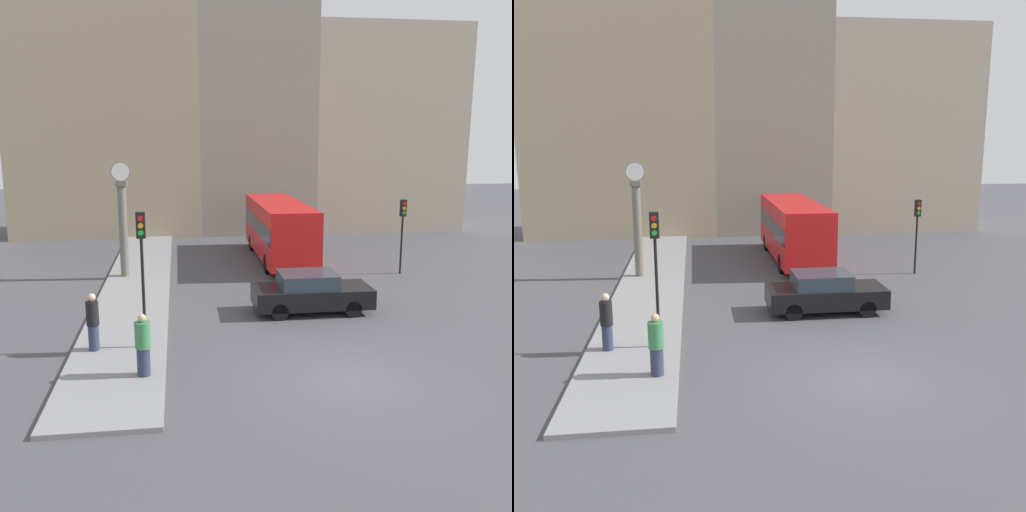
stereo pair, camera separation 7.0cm
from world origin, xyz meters
The scene contains 10 objects.
ground_plane centered at (0.00, 0.00, 0.00)m, with size 120.00×120.00×0.00m, color #47474C.
sidewalk_corner centered at (-6.22, 11.57, 0.06)m, with size 2.75×27.14×0.13m, color gray.
building_row centered at (-0.81, 24.97, 8.59)m, with size 29.43×5.00×19.95m.
sedan_car centered at (0.31, 6.10, 0.73)m, with size 4.27×1.87×1.47m.
bus_distant centered at (0.73, 15.09, 1.72)m, with size 2.37×9.06×3.02m.
traffic_light_near centered at (-5.46, 2.97, 3.01)m, with size 0.26×0.24×4.05m.
traffic_light_far centered at (5.86, 11.40, 2.49)m, with size 0.26×0.24×3.46m.
street_clock centered at (-6.83, 12.13, 2.55)m, with size 0.84×0.49×5.08m.
pedestrian_black_jacket centered at (-6.94, 2.91, 0.99)m, with size 0.36×0.36×1.72m.
pedestrian_green_hoodie centered at (-5.39, 0.87, 0.95)m, with size 0.41×0.41×1.68m.
Camera 2 is at (-4.32, -13.46, 6.27)m, focal length 40.00 mm.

